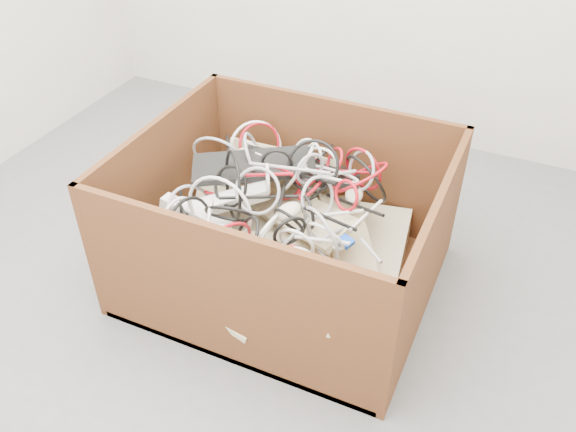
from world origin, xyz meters
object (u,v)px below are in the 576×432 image
at_px(power_strip_right, 196,214).
at_px(vga_plug, 346,242).
at_px(cardboard_box, 282,249).
at_px(power_strip_left, 223,202).

bearing_deg(power_strip_right, vga_plug, 6.27).
bearing_deg(power_strip_right, cardboard_box, 32.44).
height_order(cardboard_box, power_strip_left, cardboard_box).
relative_size(cardboard_box, power_strip_left, 3.24).
relative_size(cardboard_box, vga_plug, 24.06).
distance_m(power_strip_right, vga_plug, 0.55).
height_order(cardboard_box, power_strip_right, cardboard_box).
bearing_deg(power_strip_left, vga_plug, -35.52).
bearing_deg(vga_plug, power_strip_right, -154.33).
xyz_separation_m(power_strip_right, vga_plug, (0.55, 0.05, 0.03)).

